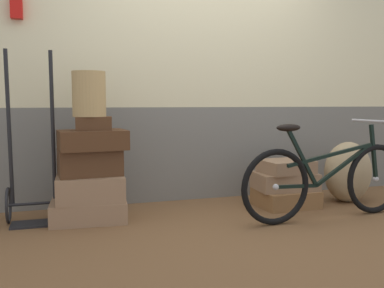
{
  "coord_description": "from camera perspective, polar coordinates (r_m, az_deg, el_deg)",
  "views": [
    {
      "loc": [
        -1.38,
        -3.34,
        0.99
      ],
      "look_at": [
        -0.3,
        0.14,
        0.63
      ],
      "focal_mm": 39.97,
      "sensor_mm": 36.0,
      "label": 1
    }
  ],
  "objects": [
    {
      "name": "suitcase_7",
      "position": [
        4.15,
        12.44,
        -2.95
      ],
      "size": [
        0.48,
        0.41,
        0.12
      ],
      "primitive_type": "cube",
      "rotation": [
        0.0,
        0.0,
        0.09
      ],
      "color": "#937051",
      "rests_on": "suitcase_6"
    },
    {
      "name": "suitcase_1",
      "position": [
        3.65,
        -13.38,
        -5.77
      ],
      "size": [
        0.56,
        0.41,
        0.21
      ],
      "primitive_type": "cube",
      "rotation": [
        0.0,
        0.0,
        -0.05
      ],
      "color": "#937051",
      "rests_on": "suitcase_0"
    },
    {
      "name": "suitcase_5",
      "position": [
        4.2,
        12.37,
        -7.02
      ],
      "size": [
        0.54,
        0.47,
        0.16
      ],
      "primitive_type": "cube",
      "rotation": [
        0.0,
        0.0,
        0.03
      ],
      "color": "olive",
      "rests_on": "ground"
    },
    {
      "name": "wicker_basket",
      "position": [
        3.58,
        -13.57,
        6.5
      ],
      "size": [
        0.27,
        0.27,
        0.37
      ],
      "primitive_type": "cylinder",
      "color": "tan",
      "rests_on": "suitcase_4"
    },
    {
      "name": "ground",
      "position": [
        3.75,
        5.04,
        -10.15
      ],
      "size": [
        9.25,
        5.2,
        0.06
      ],
      "primitive_type": "cube",
      "color": "brown"
    },
    {
      "name": "station_building",
      "position": [
        4.44,
        1.09,
        12.63
      ],
      "size": [
        7.25,
        0.74,
        3.05
      ],
      "color": "slate",
      "rests_on": "ground"
    },
    {
      "name": "suitcase_0",
      "position": [
        3.71,
        -13.59,
        -8.63
      ],
      "size": [
        0.64,
        0.47,
        0.17
      ],
      "primitive_type": "cube",
      "rotation": [
        0.0,
        0.0,
        -0.08
      ],
      "color": "#937051",
      "rests_on": "ground"
    },
    {
      "name": "bicycle",
      "position": [
        3.79,
        17.65,
        -4.55
      ],
      "size": [
        1.65,
        0.46,
        0.84
      ],
      "color": "black",
      "rests_on": "ground"
    },
    {
      "name": "suitcase_4",
      "position": [
        3.57,
        -12.94,
        2.69
      ],
      "size": [
        0.3,
        0.23,
        0.11
      ],
      "primitive_type": "cube",
      "rotation": [
        0.0,
        0.0,
        -0.1
      ],
      "color": "#4C2D19",
      "rests_on": "suitcase_3"
    },
    {
      "name": "suitcase_6",
      "position": [
        4.19,
        12.25,
        -4.83
      ],
      "size": [
        0.58,
        0.44,
        0.16
      ],
      "primitive_type": "cube",
      "rotation": [
        0.0,
        0.0,
        -0.06
      ],
      "color": "#937051",
      "rests_on": "suitcase_5"
    },
    {
      "name": "suitcase_2",
      "position": [
        3.64,
        -13.47,
        -2.38
      ],
      "size": [
        0.52,
        0.36,
        0.22
      ],
      "primitive_type": "cube",
      "rotation": [
        0.0,
        0.0,
        0.08
      ],
      "color": "#4C2D19",
      "rests_on": "suitcase_1"
    },
    {
      "name": "suitcase_3",
      "position": [
        3.59,
        -13.13,
        0.55
      ],
      "size": [
        0.57,
        0.41,
        0.16
      ],
      "primitive_type": "cube",
      "rotation": [
        0.0,
        0.0,
        0.09
      ],
      "color": "#4C2D19",
      "rests_on": "suitcase_2"
    },
    {
      "name": "luggage_trolley",
      "position": [
        3.76,
        -20.43,
        -4.94
      ],
      "size": [
        0.42,
        0.37,
        1.41
      ],
      "color": "black",
      "rests_on": "ground"
    },
    {
      "name": "burlap_sack",
      "position": [
        4.51,
        20.07,
        -3.52
      ],
      "size": [
        0.47,
        0.4,
        0.6
      ],
      "primitive_type": "ellipsoid",
      "color": "tan",
      "rests_on": "ground"
    }
  ]
}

